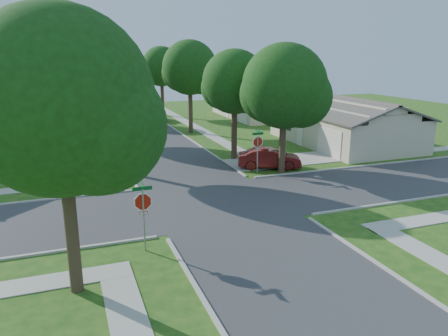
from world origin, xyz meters
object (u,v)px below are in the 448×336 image
stop_sign_sw (143,205)px  car_driveway (269,158)px  tree_e_near (235,85)px  tree_w_mid (91,69)px  car_curb_west (99,112)px  tree_w_far (84,73)px  tree_ne_corner (285,90)px  tree_sw_corner (62,111)px  car_curb_east (159,115)px  tree_w_near (104,81)px  house_ne_near (343,127)px  house_ne_far (259,105)px  tree_e_far (162,68)px  stop_sign_ne (258,144)px  tree_e_mid (190,70)px

stop_sign_sw → car_driveway: (10.70, 10.20, -1.31)m
car_driveway → tree_e_near: bearing=41.5°
car_driveway → stop_sign_sw: bearing=155.5°
tree_w_mid → car_curb_west: (1.44, 14.58, -5.79)m
tree_w_far → tree_ne_corner: bearing=-69.7°
tree_w_mid → tree_ne_corner: (11.00, -16.80, -0.90)m
tree_ne_corner → car_driveway: (-0.36, 1.29, -4.87)m
tree_e_near → tree_w_mid: size_ratio=0.87×
tree_sw_corner → car_curb_east: bearing=73.8°
tree_w_near → house_ne_near: bearing=5.5°
tree_w_mid → house_ne_far: size_ratio=0.70×
tree_e_near → tree_w_near: (-9.40, 0.00, 0.47)m
tree_e_near → house_ne_far: 23.30m
stop_sign_sw → tree_w_far: 38.86m
tree_e_far → tree_e_near: bearing=-90.0°
house_ne_near → house_ne_far: 18.00m
house_ne_far → car_driveway: bearing=-113.0°
tree_e_far → tree_w_near: bearing=-110.6°
stop_sign_ne → tree_w_near: tree_w_near is taller
house_ne_near → tree_ne_corner: bearing=-144.8°
tree_e_far → tree_w_near: size_ratio=0.97×
stop_sign_sw → car_curb_west: 40.34m
house_ne_near → car_driveway: house_ne_near is taller
tree_e_mid → house_ne_far: size_ratio=0.68×
tree_sw_corner → house_ne_near: 29.92m
tree_w_near → tree_w_mid: tree_w_mid is taller
tree_w_mid → house_ne_near: tree_w_mid is taller
house_ne_near → stop_sign_sw: bearing=-142.8°
stop_sign_sw → tree_w_far: size_ratio=0.37×
stop_sign_sw → tree_e_near: tree_e_near is taller
tree_e_far → house_ne_near: (11.24, -23.01, -4.46)m
stop_sign_sw → tree_e_far: bearing=76.3°
stop_sign_sw → tree_w_near: tree_w_near is taller
house_ne_near → house_ne_far: same height
tree_e_mid → car_curb_east: (-1.56, 8.58, -5.52)m
tree_w_far → house_ne_far: (20.64, -5.01, -3.99)m
stop_sign_ne → tree_w_far: (-9.35, 29.31, 3.48)m
tree_w_near → house_ne_far: tree_w_near is taller
car_driveway → tree_e_mid: bearing=26.4°
tree_ne_corner → house_ne_far: bearing=68.8°
tree_w_near → tree_w_mid: (0.00, 12.00, 0.37)m
stop_sign_ne → car_curb_west: size_ratio=0.62×
tree_e_mid → house_ne_near: (11.23, -10.01, -4.74)m
tree_w_mid → tree_e_mid: bearing=-0.0°
house_ne_near → tree_e_mid: bearing=138.3°
stop_sign_sw → tree_ne_corner: bearing=38.8°
tree_ne_corner → tree_w_near: bearing=156.4°
tree_ne_corner → tree_e_near: bearing=108.5°
tree_w_near → tree_w_far: size_ratio=1.12×
tree_e_mid → house_ne_far: 14.58m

